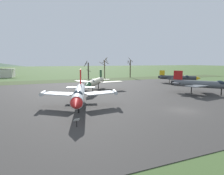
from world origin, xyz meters
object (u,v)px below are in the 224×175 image
object	(u,v)px
jet_fighter_front_right	(95,82)
jet_fighter_rear_left	(178,77)
info_placard_front_right	(89,94)
info_placard_rear_left	(203,83)
jet_fighter_rear_center	(79,94)
jet_fighter_front_left	(207,84)
info_placard_rear_center	(77,122)

from	to	relation	value
jet_fighter_front_right	jet_fighter_rear_left	world-z (taller)	jet_fighter_front_right
jet_fighter_front_right	info_placard_front_right	size ratio (longest dim) A/B	14.79
jet_fighter_rear_left	info_placard_rear_left	size ratio (longest dim) A/B	12.07
jet_fighter_rear_center	jet_fighter_front_left	bearing A→B (deg)	3.78
info_placard_rear_center	jet_fighter_front_right	bearing A→B (deg)	67.50
info_placard_rear_left	jet_fighter_front_left	bearing A→B (deg)	-135.89
jet_fighter_front_right	jet_fighter_rear_center	size ratio (longest dim) A/B	0.88
info_placard_front_right	jet_fighter_rear_left	size ratio (longest dim) A/B	0.09
jet_fighter_front_left	info_placard_front_right	xyz separation A→B (m)	(-23.32, 6.99, -1.59)
jet_fighter_front_right	jet_fighter_rear_left	size ratio (longest dim) A/B	1.28
jet_fighter_rear_center	info_placard_rear_left	xyz separation A→B (m)	(40.88, 14.96, -1.66)
info_placard_front_right	jet_fighter_rear_left	world-z (taller)	jet_fighter_rear_left
jet_fighter_front_left	jet_fighter_rear_center	size ratio (longest dim) A/B	0.86
jet_fighter_front_right	info_placard_rear_center	bearing A→B (deg)	-112.50
info_placard_front_right	jet_fighter_front_right	bearing A→B (deg)	62.41
jet_fighter_front_left	info_placard_front_right	bearing A→B (deg)	163.31
jet_fighter_rear_center	info_placard_rear_left	world-z (taller)	jet_fighter_rear_center
info_placard_front_right	info_placard_rear_center	bearing A→B (deg)	-110.27
info_placard_front_right	jet_fighter_rear_center	xyz separation A→B (m)	(-3.99, -8.79, 1.64)
info_placard_front_right	info_placard_rear_left	distance (m)	37.40
jet_fighter_rear_center	info_placard_rear_left	size ratio (longest dim) A/B	17.55
jet_fighter_front_left	jet_fighter_rear_left	distance (m)	21.52
info_placard_rear_center	jet_fighter_rear_center	bearing A→B (deg)	74.64
jet_fighter_front_left	jet_fighter_rear_left	bearing A→B (deg)	63.61
info_placard_front_right	jet_fighter_rear_center	distance (m)	9.79
jet_fighter_rear_center	info_placard_rear_left	distance (m)	43.56
jet_fighter_front_left	info_placard_rear_left	distance (m)	18.97
jet_fighter_front_left	info_placard_rear_left	xyz separation A→B (m)	(13.57, 13.16, -1.61)
jet_fighter_front_left	jet_fighter_rear_center	world-z (taller)	jet_fighter_rear_center
jet_fighter_front_right	jet_fighter_rear_left	distance (m)	29.77
info_placard_rear_center	jet_fighter_rear_left	xyz separation A→B (m)	(39.02, 28.91, 1.23)
jet_fighter_front_right	info_placard_rear_center	xyz separation A→B (m)	(-9.74, -23.52, -1.51)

